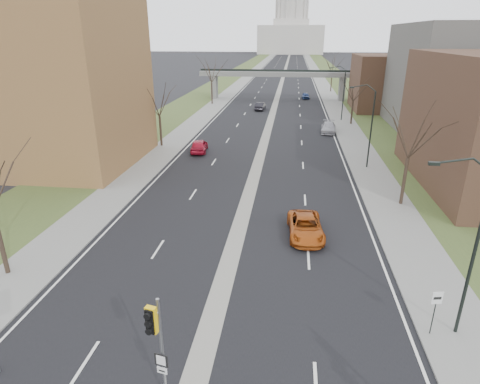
% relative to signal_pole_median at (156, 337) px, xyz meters
% --- Properties ---
extents(road_surface, '(20.00, 600.00, 0.01)m').
position_rel_signal_pole_median_xyz_m(road_surface, '(0.95, 149.71, -3.33)').
color(road_surface, black).
rests_on(road_surface, ground).
extents(median_strip, '(1.20, 600.00, 0.02)m').
position_rel_signal_pole_median_xyz_m(median_strip, '(0.95, 149.71, -3.33)').
color(median_strip, gray).
rests_on(median_strip, ground).
extents(sidewalk_right, '(4.00, 600.00, 0.12)m').
position_rel_signal_pole_median_xyz_m(sidewalk_right, '(12.95, 149.71, -3.27)').
color(sidewalk_right, gray).
rests_on(sidewalk_right, ground).
extents(sidewalk_left, '(4.00, 600.00, 0.12)m').
position_rel_signal_pole_median_xyz_m(sidewalk_left, '(-11.05, 149.71, -3.27)').
color(sidewalk_left, gray).
rests_on(sidewalk_left, ground).
extents(grass_verge_right, '(8.00, 600.00, 0.10)m').
position_rel_signal_pole_median_xyz_m(grass_verge_right, '(18.95, 149.71, -3.28)').
color(grass_verge_right, '#33451F').
rests_on(grass_verge_right, ground).
extents(grass_verge_left, '(8.00, 600.00, 0.10)m').
position_rel_signal_pole_median_xyz_m(grass_verge_left, '(-17.05, 149.71, -3.28)').
color(grass_verge_left, '#33451F').
rests_on(grass_verge_left, ground).
extents(apartment_building, '(25.00, 16.00, 22.00)m').
position_rel_signal_pole_median_xyz_m(apartment_building, '(-25.05, 29.71, 7.67)').
color(apartment_building, brown).
rests_on(apartment_building, ground).
extents(commercial_block_mid, '(18.00, 22.00, 15.00)m').
position_rel_signal_pole_median_xyz_m(commercial_block_mid, '(28.95, 51.71, 4.17)').
color(commercial_block_mid, '#5B5953').
rests_on(commercial_block_mid, ground).
extents(commercial_block_far, '(14.00, 14.00, 10.00)m').
position_rel_signal_pole_median_xyz_m(commercial_block_far, '(22.95, 69.71, 1.67)').
color(commercial_block_far, '#503525').
rests_on(commercial_block_far, ground).
extents(pedestrian_bridge, '(34.00, 3.00, 6.45)m').
position_rel_signal_pole_median_xyz_m(pedestrian_bridge, '(0.95, 79.71, 1.51)').
color(pedestrian_bridge, slate).
rests_on(pedestrian_bridge, ground).
extents(capitol, '(48.00, 42.00, 55.75)m').
position_rel_signal_pole_median_xyz_m(capitol, '(0.95, 319.71, 15.27)').
color(capitol, '#B8B2A8').
rests_on(capitol, ground).
extents(streetlight_near, '(2.61, 0.20, 8.70)m').
position_rel_signal_pole_median_xyz_m(streetlight_near, '(11.94, 5.71, 3.62)').
color(streetlight_near, black).
rests_on(streetlight_near, sidewalk_right).
extents(streetlight_mid, '(2.61, 0.20, 8.70)m').
position_rel_signal_pole_median_xyz_m(streetlight_mid, '(11.94, 31.71, 3.62)').
color(streetlight_mid, black).
rests_on(streetlight_mid, sidewalk_right).
extents(streetlight_far, '(2.61, 0.20, 8.70)m').
position_rel_signal_pole_median_xyz_m(streetlight_far, '(11.94, 57.71, 3.62)').
color(streetlight_far, black).
rests_on(streetlight_far, sidewalk_right).
extents(tree_left_b, '(6.75, 6.75, 8.81)m').
position_rel_signal_pole_median_xyz_m(tree_left_b, '(-12.05, 37.71, 2.90)').
color(tree_left_b, '#382B21').
rests_on(tree_left_b, sidewalk_left).
extents(tree_left_c, '(7.65, 7.65, 9.99)m').
position_rel_signal_pole_median_xyz_m(tree_left_c, '(-12.05, 71.71, 3.71)').
color(tree_left_c, '#382B21').
rests_on(tree_left_c, sidewalk_left).
extents(tree_right_a, '(7.20, 7.20, 9.40)m').
position_rel_signal_pole_median_xyz_m(tree_right_a, '(13.95, 21.71, 3.30)').
color(tree_right_a, '#382B21').
rests_on(tree_right_a, sidewalk_right).
extents(tree_right_b, '(6.30, 6.30, 8.22)m').
position_rel_signal_pole_median_xyz_m(tree_right_b, '(13.95, 54.71, 2.49)').
color(tree_right_b, '#382B21').
rests_on(tree_right_b, sidewalk_right).
extents(tree_right_c, '(7.65, 7.65, 9.99)m').
position_rel_signal_pole_median_xyz_m(tree_right_c, '(13.95, 94.71, 3.71)').
color(tree_right_c, '#382B21').
rests_on(tree_right_c, sidewalk_right).
extents(signal_pole_median, '(0.60, 0.80, 4.78)m').
position_rel_signal_pole_median_xyz_m(signal_pole_median, '(0.00, 0.00, 0.00)').
color(signal_pole_median, gray).
rests_on(signal_pole_median, ground).
extents(speed_limit_sign, '(0.51, 0.13, 2.37)m').
position_rel_signal_pole_median_xyz_m(speed_limit_sign, '(11.48, 5.41, -1.58)').
color(speed_limit_sign, black).
rests_on(speed_limit_sign, sidewalk_right).
extents(car_left_near, '(2.34, 4.78, 1.57)m').
position_rel_signal_pole_median_xyz_m(car_left_near, '(-6.63, 35.72, -2.55)').
color(car_left_near, '#A51229').
rests_on(car_left_near, ground).
extents(car_left_far, '(1.94, 4.53, 1.45)m').
position_rel_signal_pole_median_xyz_m(car_left_far, '(-1.55, 66.16, -2.61)').
color(car_left_far, black).
rests_on(car_left_far, ground).
extents(car_right_near, '(2.73, 5.28, 1.42)m').
position_rel_signal_pole_median_xyz_m(car_right_near, '(5.79, 14.98, -2.62)').
color(car_right_near, '#A34511').
rests_on(car_right_near, ground).
extents(car_right_mid, '(2.49, 5.21, 1.47)m').
position_rel_signal_pole_median_xyz_m(car_right_mid, '(9.90, 48.49, -2.60)').
color(car_right_mid, '#9C9CA3').
rests_on(car_right_mid, ground).
extents(car_right_far, '(1.81, 3.93, 1.30)m').
position_rel_signal_pole_median_xyz_m(car_right_far, '(7.37, 82.01, -2.68)').
color(car_right_far, navy).
rests_on(car_right_far, ground).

